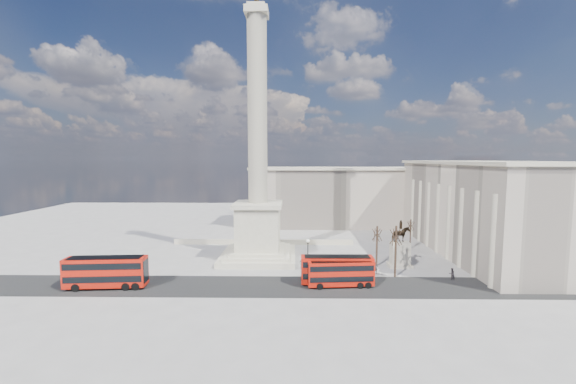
% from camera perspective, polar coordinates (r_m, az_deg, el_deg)
% --- Properties ---
extents(ground, '(180.00, 180.00, 0.00)m').
position_cam_1_polar(ground, '(64.44, -5.23, -11.83)').
color(ground, '#999691').
rests_on(ground, ground).
extents(asphalt_road, '(120.00, 9.00, 0.01)m').
position_cam_1_polar(asphalt_road, '(54.65, -0.99, -15.01)').
color(asphalt_road, '#262626').
rests_on(asphalt_road, ground).
extents(nelsons_column, '(14.00, 14.00, 49.85)m').
position_cam_1_polar(nelsons_column, '(66.81, -4.87, 0.10)').
color(nelsons_column, beige).
rests_on(nelsons_column, ground).
extents(balustrade_wall, '(40.00, 0.60, 1.10)m').
position_cam_1_polar(balustrade_wall, '(79.66, -4.00, -8.05)').
color(balustrade_wall, '#BEB59D').
rests_on(balustrade_wall, ground).
extents(building_east, '(19.00, 46.00, 18.60)m').
position_cam_1_polar(building_east, '(81.41, 28.97, -2.15)').
color(building_east, beige).
rests_on(building_east, ground).
extents(building_northeast, '(51.00, 17.00, 16.60)m').
position_cam_1_polar(building_northeast, '(102.62, 8.34, -0.67)').
color(building_northeast, beige).
rests_on(building_northeast, ground).
extents(red_bus_a, '(11.70, 3.52, 4.67)m').
position_cam_1_polar(red_bus_a, '(59.57, -27.28, -11.40)').
color(red_bus_a, red).
rests_on(red_bus_a, ground).
extents(red_bus_b, '(9.97, 3.07, 3.98)m').
position_cam_1_polar(red_bus_b, '(54.47, 8.54, -12.82)').
color(red_bus_b, red).
rests_on(red_bus_b, ground).
extents(red_bus_c, '(10.85, 2.63, 4.39)m').
position_cam_1_polar(red_bus_c, '(55.19, 7.98, -12.33)').
color(red_bus_c, red).
rests_on(red_bus_c, ground).
extents(victorian_lamp, '(0.51, 0.51, 5.95)m').
position_cam_1_polar(victorian_lamp, '(58.74, 3.23, -9.97)').
color(victorian_lamp, black).
rests_on(victorian_lamp, ground).
extents(equestrian_statue, '(3.99, 3.00, 8.32)m').
position_cam_1_polar(equestrian_statue, '(66.18, 17.66, -9.00)').
color(equestrian_statue, '#BEB59D').
rests_on(equestrian_statue, ground).
extents(bare_tree_near, '(2.01, 2.01, 8.82)m').
position_cam_1_polar(bare_tree_near, '(59.30, 17.07, -6.63)').
color(bare_tree_near, '#332319').
rests_on(bare_tree_near, ground).
extents(bare_tree_mid, '(2.00, 2.00, 7.58)m').
position_cam_1_polar(bare_tree_mid, '(64.62, 14.21, -6.45)').
color(bare_tree_mid, '#332319').
rests_on(bare_tree_mid, ground).
extents(bare_tree_far, '(1.63, 1.63, 6.67)m').
position_cam_1_polar(bare_tree_far, '(78.79, 19.22, -5.00)').
color(bare_tree_far, '#332319').
rests_on(bare_tree_far, ground).
extents(pedestrian_walking, '(0.77, 0.58, 1.93)m').
position_cam_1_polar(pedestrian_walking, '(61.64, 13.97, -11.84)').
color(pedestrian_walking, '#2A2425').
rests_on(pedestrian_walking, ground).
extents(pedestrian_standing, '(0.97, 0.79, 1.88)m').
position_cam_1_polar(pedestrian_standing, '(62.83, 24.94, -11.88)').
color(pedestrian_standing, '#2A2425').
rests_on(pedestrian_standing, ground).
extents(pedestrian_crossing, '(1.11, 1.14, 1.92)m').
position_cam_1_polar(pedestrian_crossing, '(62.38, 2.24, -11.47)').
color(pedestrian_crossing, '#2A2425').
rests_on(pedestrian_crossing, ground).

